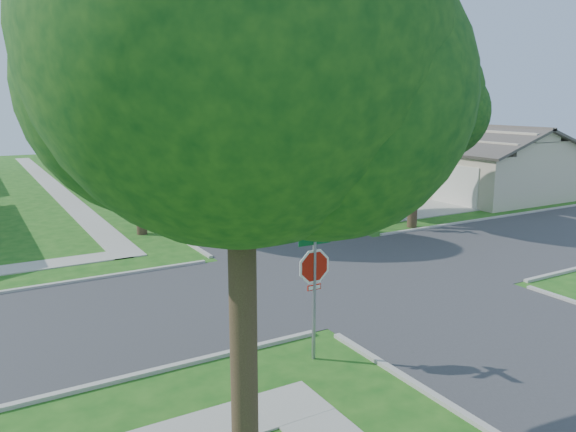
# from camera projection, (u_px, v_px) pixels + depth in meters

# --- Properties ---
(ground) EXTENTS (100.00, 100.00, 0.00)m
(ground) POSITION_uv_depth(u_px,v_px,m) (356.00, 272.00, 18.85)
(ground) COLOR #195216
(ground) RESTS_ON ground
(road_ns) EXTENTS (7.00, 100.00, 0.02)m
(road_ns) POSITION_uv_depth(u_px,v_px,m) (356.00, 272.00, 18.85)
(road_ns) COLOR #333335
(road_ns) RESTS_ON ground
(sidewalk_ne) EXTENTS (1.20, 40.00, 0.04)m
(sidewalk_ne) POSITION_uv_depth(u_px,v_px,m) (218.00, 173.00, 43.86)
(sidewalk_ne) COLOR #9E9B91
(sidewalk_ne) RESTS_ON ground
(sidewalk_nw) EXTENTS (1.20, 40.00, 0.04)m
(sidewalk_nw) POSITION_uv_depth(u_px,v_px,m) (51.00, 185.00, 37.88)
(sidewalk_nw) COLOR #9E9B91
(sidewalk_nw) RESTS_ON ground
(driveway) EXTENTS (8.80, 3.60, 0.05)m
(driveway) POSITION_uv_depth(u_px,v_px,m) (396.00, 212.00, 28.73)
(driveway) COLOR #9E9B91
(driveway) RESTS_ON ground
(stop_sign_sw) EXTENTS (1.05, 0.80, 2.98)m
(stop_sign_sw) POSITION_uv_depth(u_px,v_px,m) (314.00, 272.00, 12.15)
(stop_sign_sw) COLOR gray
(stop_sign_sw) RESTS_ON ground
(stop_sign_ne) EXTENTS (1.05, 0.80, 2.98)m
(stop_sign_ne) POSITION_uv_depth(u_px,v_px,m) (379.00, 184.00, 24.72)
(stop_sign_ne) COLOR gray
(stop_sign_ne) RESTS_ON ground
(tree_e_near) EXTENTS (4.97, 4.80, 8.28)m
(tree_e_near) POSITION_uv_depth(u_px,v_px,m) (326.00, 100.00, 27.65)
(tree_e_near) COLOR #38281C
(tree_e_near) RESTS_ON ground
(tree_e_mid) EXTENTS (5.59, 5.40, 9.21)m
(tree_e_mid) POSITION_uv_depth(u_px,v_px,m) (227.00, 91.00, 37.70)
(tree_e_mid) COLOR #38281C
(tree_e_mid) RESTS_ON ground
(tree_e_far) EXTENTS (5.17, 5.00, 8.72)m
(tree_e_far) POSITION_uv_depth(u_px,v_px,m) (166.00, 96.00, 48.77)
(tree_e_far) COLOR #38281C
(tree_e_far) RESTS_ON ground
(tree_w_near) EXTENTS (5.38, 5.20, 8.97)m
(tree_w_near) POSITION_uv_depth(u_px,v_px,m) (136.00, 89.00, 22.95)
(tree_w_near) COLOR #38281C
(tree_w_near) RESTS_ON ground
(tree_w_mid) EXTENTS (5.80, 5.60, 9.56)m
(tree_w_mid) POSITION_uv_depth(u_px,v_px,m) (80.00, 85.00, 33.04)
(tree_w_mid) COLOR #38281C
(tree_w_mid) RESTS_ON ground
(tree_w_far) EXTENTS (4.76, 4.60, 8.04)m
(tree_w_far) POSITION_uv_depth(u_px,v_px,m) (50.00, 102.00, 44.25)
(tree_w_far) COLOR #38281C
(tree_w_far) RESTS_ON ground
(tree_sw_corner) EXTENTS (6.21, 6.00, 9.55)m
(tree_sw_corner) POSITION_uv_depth(u_px,v_px,m) (243.00, 59.00, 8.00)
(tree_sw_corner) COLOR #38281C
(tree_sw_corner) RESTS_ON ground
(tree_ne_corner) EXTENTS (5.80, 5.60, 8.66)m
(tree_ne_corner) POSITION_uv_depth(u_px,v_px,m) (418.00, 102.00, 24.39)
(tree_ne_corner) COLOR #38281C
(tree_ne_corner) RESTS_ON ground
(house_ne_near) EXTENTS (8.42, 13.60, 4.23)m
(house_ne_near) POSITION_uv_depth(u_px,v_px,m) (455.00, 166.00, 35.70)
(house_ne_near) COLOR beige
(house_ne_near) RESTS_ON ground
(house_ne_far) EXTENTS (8.42, 13.60, 4.23)m
(house_ne_far) POSITION_uv_depth(u_px,v_px,m) (306.00, 146.00, 50.95)
(house_ne_far) COLOR beige
(house_ne_far) RESTS_ON ground
(car_driveway) EXTENTS (4.47, 2.70, 1.39)m
(car_driveway) POSITION_uv_depth(u_px,v_px,m) (365.00, 202.00, 27.81)
(car_driveway) COLOR maroon
(car_driveway) RESTS_ON ground
(car_curb_east) EXTENTS (1.82, 3.98, 1.33)m
(car_curb_east) POSITION_uv_depth(u_px,v_px,m) (174.00, 175.00, 37.97)
(car_curb_east) COLOR black
(car_curb_east) RESTS_ON ground
(car_curb_west) EXTENTS (2.30, 4.51, 1.25)m
(car_curb_west) POSITION_uv_depth(u_px,v_px,m) (54.00, 151.00, 55.78)
(car_curb_west) COLOR black
(car_curb_west) RESTS_ON ground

